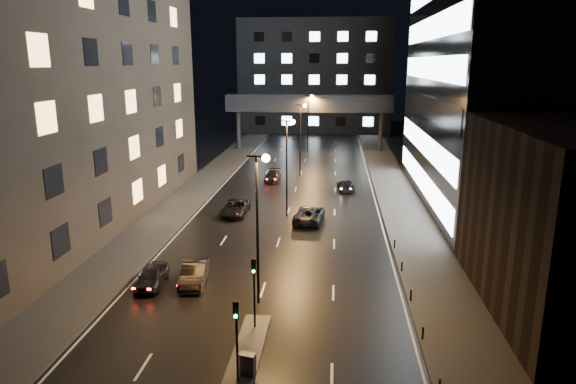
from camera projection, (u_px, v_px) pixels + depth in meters
The scene contains 22 objects.
ground at pixel (296, 189), 65.41m from camera, with size 160.00×160.00×0.00m, color black.
sidewalk_left at pixel (189, 196), 61.69m from camera, with size 5.00×110.00×0.15m, color #383533.
sidewalk_right at pixel (400, 201), 59.44m from camera, with size 5.00×110.00×0.15m, color #383533.
building_left at pixel (39, 14), 47.07m from camera, with size 15.00×48.00×40.00m, color #2D2319.
building_right_low at pixel (574, 222), 32.22m from camera, with size 10.00×18.00×12.00m, color black.
building_far at pixel (315, 76), 118.31m from camera, with size 34.00×14.00×25.00m, color #333335.
skybridge at pixel (309, 104), 92.31m from camera, with size 30.00×3.00×10.00m.
median_island at pixel (248, 350), 28.69m from camera, with size 1.60×8.00×0.15m, color #383533.
traffic_signal_near at pixel (254, 282), 30.36m from camera, with size 0.28×0.34×4.40m.
traffic_signal_far at pixel (237, 329), 25.05m from camera, with size 0.28×0.34×4.40m.
bollard_row at pixel (416, 314), 32.05m from camera, with size 0.12×25.12×0.90m.
streetlight_near at pixel (260, 210), 32.91m from camera, with size 1.45×0.50×10.15m.
streetlight_mid_a at pixel (288, 155), 52.22m from camera, with size 1.45×0.50×10.15m.
streetlight_mid_b at pixel (301, 130), 71.52m from camera, with size 1.45×0.50×10.15m.
streetlight_far at pixel (309, 116), 90.82m from camera, with size 1.45×0.50×10.15m.
car_away_a at pixel (152, 276), 36.97m from camera, with size 1.76×4.37×1.49m, color black.
car_away_b at pixel (194, 273), 37.38m from camera, with size 1.68×4.82×1.59m, color black.
car_away_c at pixel (235, 208), 54.25m from camera, with size 2.46×5.34×1.48m, color black.
car_away_d at pixel (273, 176), 69.65m from camera, with size 1.93×4.74×1.38m, color black.
car_toward_a at pixel (309, 214), 51.86m from camera, with size 2.67×5.79×1.61m, color black.
car_toward_b at pixel (346, 185), 64.52m from camera, with size 1.87×4.60×1.34m, color black.
utility_cabinet at pixel (248, 364), 26.21m from camera, with size 0.77×0.44×1.17m, color #464648.
Camera 1 is at (4.90, -23.31, 15.73)m, focal length 32.00 mm.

